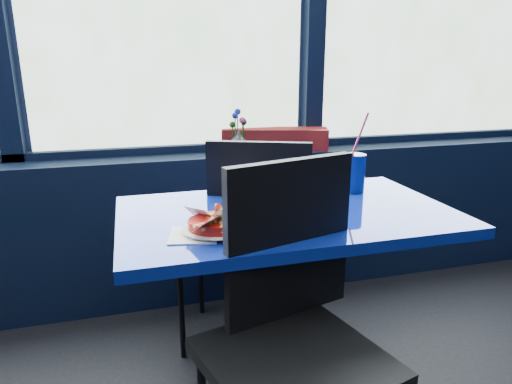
% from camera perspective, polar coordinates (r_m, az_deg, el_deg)
% --- Properties ---
extents(window_sill, '(5.00, 0.26, 0.80)m').
position_cam_1_polar(window_sill, '(2.52, -9.42, -4.40)').
color(window_sill, black).
rests_on(window_sill, ground).
extents(near_table, '(1.20, 0.70, 0.75)m').
position_cam_1_polar(near_table, '(1.73, 3.79, -8.07)').
color(near_table, black).
rests_on(near_table, ground).
extents(chair_near_front, '(0.55, 0.56, 1.00)m').
position_cam_1_polar(chair_near_front, '(1.35, 4.54, -15.09)').
color(chair_near_front, black).
rests_on(chair_near_front, ground).
extents(chair_near_back, '(0.57, 0.57, 0.97)m').
position_cam_1_polar(chair_near_back, '(1.99, -1.89, -4.99)').
color(chair_near_back, black).
rests_on(chair_near_back, ground).
extents(planter_box, '(0.59, 0.30, 0.12)m').
position_cam_1_polar(planter_box, '(2.54, 2.36, 6.67)').
color(planter_box, maroon).
rests_on(planter_box, window_sill).
extents(flower_vase, '(0.15, 0.15, 0.23)m').
position_cam_1_polar(flower_vase, '(2.45, -2.19, 6.61)').
color(flower_vase, silver).
rests_on(flower_vase, window_sill).
extents(food_basket, '(0.30, 0.30, 0.09)m').
position_cam_1_polar(food_basket, '(1.46, -3.84, -3.70)').
color(food_basket, '#AC140B').
rests_on(food_basket, near_table).
extents(ketchup_bottle, '(0.05, 0.05, 0.20)m').
position_cam_1_polar(ketchup_bottle, '(1.85, -2.21, 2.45)').
color(ketchup_bottle, '#AC140B').
rests_on(ketchup_bottle, near_table).
extents(soda_cup, '(0.10, 0.10, 0.33)m').
position_cam_1_polar(soda_cup, '(1.93, 12.05, 2.47)').
color(soda_cup, navy).
rests_on(soda_cup, near_table).
extents(napkin, '(0.18, 0.18, 0.00)m').
position_cam_1_polar(napkin, '(1.44, -7.83, -5.36)').
color(napkin, white).
rests_on(napkin, near_table).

